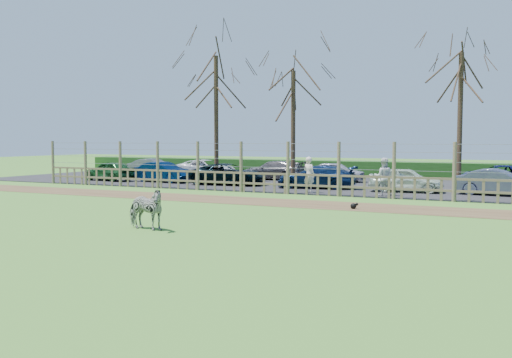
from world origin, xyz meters
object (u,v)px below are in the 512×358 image
at_px(visitor_b, 383,177).
at_px(crow, 354,206).
at_px(car_10, 336,172).
at_px(car_12, 497,176).
at_px(car_0, 110,171).
at_px(zebra, 145,209).
at_px(car_3, 316,177).
at_px(car_7, 154,167).
at_px(car_9, 273,170).
at_px(car_2, 228,174).
at_px(tree_left, 216,88).
at_px(car_5, 498,182).
at_px(car_4, 406,180).
at_px(tree_mid, 293,100).
at_px(car_1, 163,172).
at_px(car_8, 206,168).
at_px(tree_right, 461,87).
at_px(visitor_a, 309,175).

height_order(visitor_b, crow, visitor_b).
xyz_separation_m(crow, car_10, (-4.74, 12.41, 0.52)).
bearing_deg(car_12, car_0, -85.00).
distance_m(zebra, visitor_b, 13.11).
bearing_deg(visitor_b, car_3, -46.58).
bearing_deg(car_7, car_3, -116.20).
bearing_deg(car_10, car_9, 86.21).
distance_m(car_2, car_7, 9.77).
relative_size(tree_left, car_5, 2.16).
relative_size(zebra, car_4, 0.41).
relative_size(car_3, car_5, 1.14).
height_order(tree_mid, car_12, tree_mid).
height_order(car_4, car_10, same).
height_order(tree_left, car_1, tree_left).
distance_m(car_8, car_12, 18.08).
xyz_separation_m(tree_mid, visitor_b, (6.34, -4.63, -3.96)).
bearing_deg(car_1, car_3, -84.34).
xyz_separation_m(car_4, car_5, (4.13, 0.17, 0.00)).
bearing_deg(car_3, car_12, 110.35).
bearing_deg(car_10, car_2, 131.10).
bearing_deg(car_3, tree_right, 104.07).
height_order(car_5, car_8, same).
bearing_deg(car_8, car_7, 98.40).
bearing_deg(car_9, car_1, -45.76).
bearing_deg(crow, visitor_a, 126.13).
height_order(visitor_b, car_5, visitor_b).
distance_m(zebra, car_1, 17.95).
bearing_deg(car_12, zebra, -30.88).
bearing_deg(car_4, car_7, 68.74).
distance_m(crow, car_2, 12.06).
height_order(car_5, car_10, same).
bearing_deg(tree_right, tree_mid, -176.82).
bearing_deg(visitor_a, car_3, -58.79).
bearing_deg(car_9, car_5, 71.69).
xyz_separation_m(car_1, car_12, (18.22, 4.53, 0.00)).
bearing_deg(visitor_a, car_10, -62.60).
distance_m(crow, car_3, 8.65).
xyz_separation_m(car_5, car_10, (-9.30, 4.84, 0.00)).
bearing_deg(car_7, visitor_b, -119.15).
xyz_separation_m(car_1, car_10, (9.19, 4.86, 0.00)).
relative_size(visitor_b, car_5, 0.47).
bearing_deg(car_1, car_8, 4.11).
relative_size(zebra, car_10, 0.41).
relative_size(crow, car_2, 0.07).
bearing_deg(visitor_b, car_8, -43.75).
bearing_deg(tree_left, car_2, -39.97).
bearing_deg(visitor_a, tree_left, -7.43).
bearing_deg(car_5, car_7, 85.43).
height_order(car_2, car_3, same).
distance_m(zebra, car_12, 21.18).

